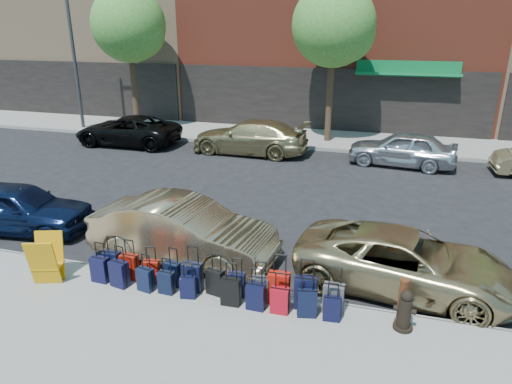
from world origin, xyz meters
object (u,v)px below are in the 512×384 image
(tree_center, at_px, (336,27))
(car_far_1, at_px, (250,137))
(display_rack, at_px, (47,260))
(car_near_1, at_px, (183,231))
(streetlight, at_px, (76,42))
(fire_hydrant, at_px, (405,311))
(tree_left, at_px, (131,27))
(car_near_2, at_px, (405,262))
(car_far_2, at_px, (402,149))
(bollard, at_px, (402,301))
(car_near_0, at_px, (18,208))
(car_far_0, at_px, (128,130))
(suitcase_front_5, at_px, (215,282))

(tree_center, distance_m, car_far_1, 6.36)
(tree_center, height_order, car_far_1, tree_center)
(display_rack, xyz_separation_m, car_near_1, (2.35, 2.04, 0.08))
(car_far_1, bearing_deg, streetlight, -99.87)
(car_far_1, bearing_deg, fire_hydrant, 31.33)
(tree_left, distance_m, car_near_2, 19.36)
(tree_left, xyz_separation_m, car_near_1, (8.52, -12.85, -4.64))
(tree_left, xyz_separation_m, car_far_2, (13.82, -2.95, -4.68))
(bollard, relative_size, car_near_0, 0.23)
(tree_left, bearing_deg, tree_center, 0.00)
(fire_hydrant, height_order, car_near_2, car_near_2)
(car_near_2, bearing_deg, fire_hydrant, -172.74)
(car_near_1, bearing_deg, car_far_0, 41.87)
(suitcase_front_5, height_order, car_far_2, car_far_2)
(car_near_0, bearing_deg, car_near_2, -97.61)
(car_near_2, xyz_separation_m, car_far_1, (-6.57, 9.92, 0.10))
(tree_center, height_order, car_near_2, tree_center)
(streetlight, xyz_separation_m, fire_hydrant, (16.69, -13.78, -4.13))
(streetlight, xyz_separation_m, car_near_2, (16.71, -12.05, -4.00))
(fire_hydrant, bearing_deg, tree_center, 111.50)
(suitcase_front_5, xyz_separation_m, car_far_2, (3.90, 11.39, 0.30))
(display_rack, distance_m, car_near_1, 3.11)
(car_far_2, bearing_deg, tree_center, -125.05)
(car_far_1, distance_m, car_far_2, 6.62)
(bollard, relative_size, car_far_0, 0.19)
(fire_hydrant, bearing_deg, car_far_1, 128.18)
(suitcase_front_5, distance_m, bollard, 3.78)
(display_rack, bearing_deg, streetlight, 104.63)
(streetlight, bearing_deg, car_near_0, -62.23)
(bollard, distance_m, car_far_2, 11.34)
(display_rack, relative_size, car_near_2, 0.23)
(display_rack, relative_size, car_near_0, 0.26)
(bollard, height_order, display_rack, display_rack)
(tree_center, height_order, car_near_1, tree_center)
(streetlight, relative_size, car_near_0, 1.94)
(car_near_2, distance_m, car_far_2, 9.80)
(car_far_1, bearing_deg, car_far_0, -86.64)
(car_far_0, bearing_deg, streetlight, -120.34)
(car_near_0, xyz_separation_m, car_far_0, (-2.26, 9.63, 0.00))
(tree_center, xyz_separation_m, car_near_1, (-1.98, -12.85, -4.64))
(car_near_0, height_order, car_near_2, car_near_0)
(bollard, bearing_deg, tree_left, 133.78)
(display_rack, bearing_deg, fire_hydrant, -14.89)
(car_near_1, relative_size, car_far_0, 0.92)
(car_far_1, bearing_deg, car_near_0, -19.66)
(display_rack, distance_m, car_far_2, 14.19)
(tree_left, distance_m, car_far_0, 5.67)
(bollard, bearing_deg, fire_hydrant, -72.97)
(suitcase_front_5, xyz_separation_m, display_rack, (-3.76, -0.55, 0.25))
(car_far_2, bearing_deg, streetlight, -91.09)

